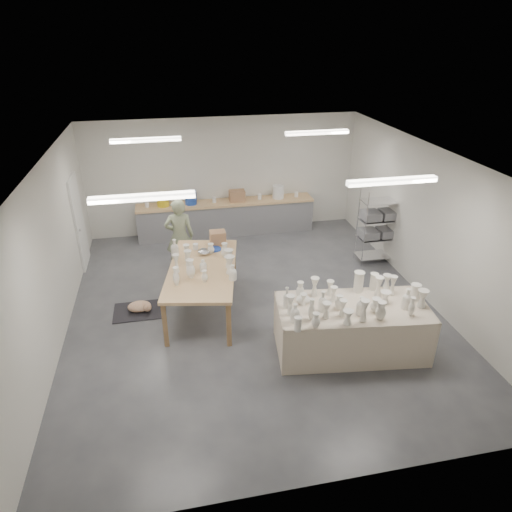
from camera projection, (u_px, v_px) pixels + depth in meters
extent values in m
plane|color=#424449|center=(253.00, 307.00, 9.04)|extent=(8.00, 8.00, 0.00)
cube|color=white|center=(253.00, 158.00, 7.69)|extent=(7.00, 8.00, 0.02)
cube|color=silver|center=(223.00, 176.00, 11.86)|extent=(7.00, 0.02, 3.00)
cube|color=silver|center=(326.00, 391.00, 4.86)|extent=(7.00, 0.02, 3.00)
cube|color=silver|center=(51.00, 255.00, 7.74)|extent=(0.02, 8.00, 3.00)
cube|color=silver|center=(427.00, 224.00, 8.99)|extent=(0.02, 8.00, 3.00)
cube|color=white|center=(79.00, 222.00, 10.22)|extent=(0.05, 0.90, 2.10)
cube|color=white|center=(142.00, 197.00, 6.08)|extent=(1.40, 0.12, 0.08)
cube|color=white|center=(392.00, 181.00, 6.72)|extent=(1.40, 0.12, 0.08)
cube|color=white|center=(146.00, 140.00, 9.14)|extent=(1.40, 0.12, 0.08)
cube|color=white|center=(317.00, 132.00, 9.78)|extent=(1.40, 0.12, 0.08)
cube|color=tan|center=(226.00, 203.00, 11.87)|extent=(4.60, 0.60, 0.06)
cube|color=slate|center=(226.00, 219.00, 12.07)|extent=(4.60, 0.55, 0.84)
cylinder|color=gold|center=(163.00, 200.00, 11.49)|extent=(0.30, 0.30, 0.34)
cylinder|color=#1E40A7|center=(191.00, 198.00, 11.62)|extent=(0.30, 0.30, 0.34)
cylinder|color=white|center=(278.00, 192.00, 12.02)|extent=(0.30, 0.30, 0.34)
cube|color=#A0764D|center=(237.00, 196.00, 11.84)|extent=(0.40, 0.30, 0.28)
cylinder|color=white|center=(147.00, 204.00, 11.46)|extent=(0.10, 0.10, 0.14)
cylinder|color=white|center=(214.00, 200.00, 11.77)|extent=(0.10, 0.10, 0.14)
cylinder|color=white|center=(260.00, 197.00, 11.98)|extent=(0.10, 0.10, 0.14)
cylinder|color=white|center=(296.00, 194.00, 12.16)|extent=(0.10, 0.10, 0.14)
cylinder|color=silver|center=(365.00, 231.00, 10.16)|extent=(0.02, 0.02, 1.80)
cylinder|color=silver|center=(400.00, 228.00, 10.31)|extent=(0.02, 0.02, 1.80)
cylinder|color=silver|center=(357.00, 223.00, 10.54)|extent=(0.02, 0.02, 1.80)
cylinder|color=silver|center=(391.00, 221.00, 10.69)|extent=(0.02, 0.02, 1.80)
cube|color=silver|center=(375.00, 255.00, 10.77)|extent=(0.88, 0.48, 0.02)
cube|color=silver|center=(377.00, 238.00, 10.56)|extent=(0.88, 0.48, 0.02)
cube|color=silver|center=(379.00, 220.00, 10.36)|extent=(0.88, 0.48, 0.02)
cube|color=silver|center=(382.00, 201.00, 10.16)|extent=(0.88, 0.48, 0.02)
cube|color=slate|center=(369.00, 234.00, 10.47)|extent=(0.38, 0.42, 0.18)
cube|color=slate|center=(386.00, 232.00, 10.55)|extent=(0.38, 0.42, 0.18)
cube|color=slate|center=(371.00, 215.00, 10.27)|extent=(0.38, 0.42, 0.18)
cube|color=slate|center=(389.00, 214.00, 10.34)|extent=(0.38, 0.42, 0.18)
cube|color=olive|center=(351.00, 331.00, 7.69)|extent=(2.31, 1.27, 0.77)
cube|color=beige|center=(353.00, 307.00, 7.48)|extent=(2.60, 1.47, 0.03)
cube|color=beige|center=(365.00, 349.00, 7.18)|extent=(2.46, 0.34, 0.87)
cube|color=beige|center=(339.00, 310.00, 8.16)|extent=(2.46, 0.34, 0.87)
cube|color=tan|center=(202.00, 269.00, 8.59)|extent=(1.67, 2.64, 0.06)
cube|color=olive|center=(178.00, 328.00, 7.69)|extent=(0.08, 0.08, 0.86)
cube|color=olive|center=(241.00, 320.00, 7.88)|extent=(0.08, 0.08, 0.86)
cube|color=olive|center=(173.00, 265.00, 9.72)|extent=(0.08, 0.08, 0.86)
cube|color=olive|center=(223.00, 260.00, 9.91)|extent=(0.08, 0.08, 0.86)
ellipsoid|color=silver|center=(204.00, 252.00, 9.07)|extent=(0.26, 0.26, 0.12)
cylinder|color=#1E40A7|center=(215.00, 249.00, 9.25)|extent=(0.26, 0.26, 0.03)
cylinder|color=white|center=(196.00, 247.00, 9.25)|extent=(0.11, 0.11, 0.12)
cube|color=#A0764D|center=(218.00, 238.00, 9.45)|extent=(0.32, 0.26, 0.28)
cube|color=black|center=(140.00, 311.00, 8.90)|extent=(1.00, 0.70, 0.02)
ellipsoid|color=white|center=(139.00, 306.00, 8.86)|extent=(0.53, 0.46, 0.19)
sphere|color=white|center=(147.00, 307.00, 8.79)|extent=(0.16, 0.16, 0.16)
imported|color=#9EAB84|center=(180.00, 236.00, 9.98)|extent=(0.64, 0.43, 1.73)
cylinder|color=maroon|center=(181.00, 255.00, 10.48)|extent=(0.34, 0.34, 0.04)
cylinder|color=silver|center=(187.00, 260.00, 10.58)|extent=(0.02, 0.02, 0.26)
cylinder|color=silver|center=(178.00, 259.00, 10.62)|extent=(0.02, 0.02, 0.26)
cylinder|color=silver|center=(180.00, 263.00, 10.44)|extent=(0.02, 0.02, 0.26)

